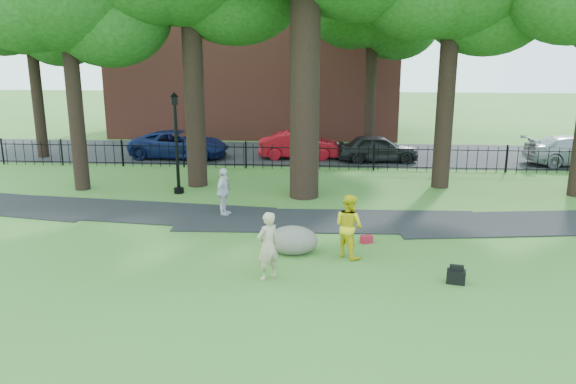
# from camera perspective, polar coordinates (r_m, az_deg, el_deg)

# --- Properties ---
(ground) EXTENTS (120.00, 120.00, 0.00)m
(ground) POSITION_cam_1_polar(r_m,az_deg,el_deg) (14.95, 0.30, -7.38)
(ground) COLOR #3A6322
(ground) RESTS_ON ground
(footpath) EXTENTS (36.07, 3.85, 0.03)m
(footpath) POSITION_cam_1_polar(r_m,az_deg,el_deg) (18.59, 4.24, -2.99)
(footpath) COLOR black
(footpath) RESTS_ON ground
(street) EXTENTS (80.00, 7.00, 0.02)m
(street) POSITION_cam_1_polar(r_m,az_deg,el_deg) (30.37, 2.47, 3.90)
(street) COLOR black
(street) RESTS_ON ground
(iron_fence) EXTENTS (44.00, 0.04, 1.20)m
(iron_fence) POSITION_cam_1_polar(r_m,az_deg,el_deg) (26.33, 2.18, 3.59)
(iron_fence) COLOR black
(iron_fence) RESTS_ON ground
(brick_building) EXTENTS (18.00, 8.00, 12.00)m
(brick_building) POSITION_cam_1_polar(r_m,az_deg,el_deg) (38.17, -3.21, 15.10)
(brick_building) COLOR brown
(brick_building) RESTS_ON ground
(woman) EXTENTS (0.74, 0.73, 1.72)m
(woman) POSITION_cam_1_polar(r_m,az_deg,el_deg) (13.80, -2.07, -5.47)
(woman) COLOR tan
(woman) RESTS_ON ground
(man) EXTENTS (1.08, 1.07, 1.76)m
(man) POSITION_cam_1_polar(r_m,az_deg,el_deg) (15.30, 6.20, -3.45)
(man) COLOR gold
(man) RESTS_ON ground
(pedestrian) EXTENTS (0.60, 1.02, 1.64)m
(pedestrian) POSITION_cam_1_polar(r_m,az_deg,el_deg) (19.12, -6.56, -0.00)
(pedestrian) COLOR silver
(pedestrian) RESTS_ON ground
(boulder) EXTENTS (1.48, 1.17, 0.81)m
(boulder) POSITION_cam_1_polar(r_m,az_deg,el_deg) (15.68, 0.49, -4.74)
(boulder) COLOR slate
(boulder) RESTS_ON ground
(lamppost) EXTENTS (0.39, 0.39, 3.93)m
(lamppost) POSITION_cam_1_polar(r_m,az_deg,el_deg) (22.12, -11.25, 4.73)
(lamppost) COLOR black
(lamppost) RESTS_ON ground
(backpack) EXTENTS (0.50, 0.37, 0.33)m
(backpack) POSITION_cam_1_polar(r_m,az_deg,el_deg) (14.37, 16.69, -8.25)
(backpack) COLOR black
(backpack) RESTS_ON ground
(red_bag) EXTENTS (0.38, 0.32, 0.22)m
(red_bag) POSITION_cam_1_polar(r_m,az_deg,el_deg) (16.66, 7.98, -4.78)
(red_bag) COLOR maroon
(red_bag) RESTS_ON ground
(red_sedan) EXTENTS (4.24, 1.72, 1.37)m
(red_sedan) POSITION_cam_1_polar(r_m,az_deg,el_deg) (28.96, 1.15, 4.77)
(red_sedan) COLOR #A50C17
(red_sedan) RESTS_ON ground
(navy_van) EXTENTS (5.16, 2.54, 1.41)m
(navy_van) POSITION_cam_1_polar(r_m,az_deg,el_deg) (29.66, -10.99, 4.78)
(navy_van) COLOR #0E1949
(navy_van) RESTS_ON ground
(grey_car) EXTENTS (4.11, 1.94, 1.36)m
(grey_car) POSITION_cam_1_polar(r_m,az_deg,el_deg) (28.50, 9.12, 4.42)
(grey_car) COLOR black
(grey_car) RESTS_ON ground
(silver_car) EXTENTS (4.98, 2.27, 1.41)m
(silver_car) POSITION_cam_1_polar(r_m,az_deg,el_deg) (30.63, 27.22, 3.74)
(silver_car) COLOR #9B9EA3
(silver_car) RESTS_ON ground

